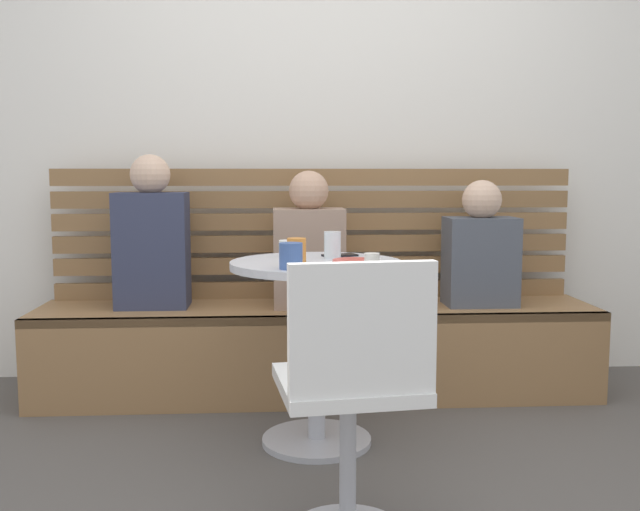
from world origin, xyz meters
TOP-DOWN VIEW (x-y plane):
  - ground at (0.00, 0.00)m, footprint 8.00×8.00m
  - back_wall at (0.00, 1.64)m, footprint 5.20×0.10m
  - booth_bench at (0.00, 1.20)m, footprint 2.70×0.52m
  - booth_backrest at (0.00, 1.44)m, footprint 2.65×0.04m
  - cafe_table at (-0.04, 0.55)m, footprint 0.68×0.68m
  - white_chair at (0.02, -0.26)m, footprint 0.45×0.45m
  - person_adult at (-0.79, 1.23)m, footprint 0.34×0.22m
  - person_child_left at (0.80, 1.18)m, footprint 0.34×0.22m
  - person_child_middle at (-0.04, 1.19)m, footprint 0.34×0.22m
  - cup_water_clear at (0.03, 0.63)m, footprint 0.07×0.07m
  - cup_mug_blue at (-0.15, 0.33)m, footprint 0.08×0.08m
  - cup_ceramic_white at (-0.15, 0.69)m, footprint 0.08×0.08m
  - cup_espresso_small at (0.15, 0.33)m, footprint 0.06×0.06m
  - cup_tumbler_orange at (-0.12, 0.46)m, footprint 0.07×0.07m
  - plate_small at (0.10, 0.50)m, footprint 0.17×0.17m
  - phone_on_table at (0.07, 0.72)m, footprint 0.16×0.11m

SIDE VIEW (x-z plane):
  - ground at x=0.00m, z-range 0.00..0.00m
  - booth_bench at x=0.00m, z-range 0.00..0.44m
  - white_chair at x=0.02m, z-range 0.04..0.89m
  - cafe_table at x=-0.04m, z-range 0.15..0.89m
  - person_child_left at x=0.80m, z-range 0.40..1.01m
  - person_child_middle at x=-0.04m, z-range 0.40..1.06m
  - phone_on_table at x=0.07m, z-range 0.74..0.75m
  - plate_small at x=0.10m, z-range 0.74..0.75m
  - cup_espresso_small at x=0.15m, z-range 0.74..0.79m
  - person_adult at x=-0.79m, z-range 0.40..1.13m
  - cup_ceramic_white at x=-0.15m, z-range 0.74..0.81m
  - booth_backrest at x=0.00m, z-range 0.44..1.11m
  - cup_mug_blue at x=-0.15m, z-range 0.74..0.83m
  - cup_tumbler_orange at x=-0.12m, z-range 0.74..0.84m
  - cup_water_clear at x=0.03m, z-range 0.74..0.85m
  - back_wall at x=0.00m, z-range 0.00..2.90m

